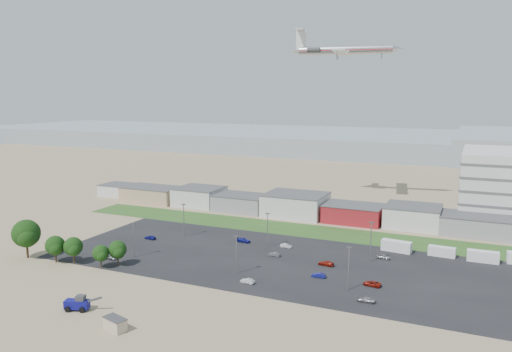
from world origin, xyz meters
The scene contains 33 objects.
ground centered at (0.00, 0.00, 0.00)m, with size 700.00×700.00×0.00m, color #947E5E.
parking_lot centered at (5.00, 20.00, 0.01)m, with size 120.00×50.00×0.01m, color black.
grass_strip centered at (0.00, 52.00, 0.01)m, with size 160.00×16.00×0.02m, color #2B511E.
hills_backdrop centered at (40.00, 315.00, 4.50)m, with size 700.00×200.00×9.00m, color gray, non-canonical shape.
building_row centered at (-17.00, 71.00, 4.00)m, with size 170.00×20.00×8.00m, color silver, non-canonical shape.
portable_shed centered at (-6.31, -30.67, 1.23)m, with size 4.90×2.54×2.47m, color #BEAD90, non-canonical shape.
telehandler centered at (-19.42, -26.80, 1.66)m, with size 7.95×2.65×3.31m, color #0D0D68, non-canonical shape.
box_trailer_a centered at (35.21, 41.09, 1.57)m, with size 8.36×2.61×3.13m, color silver, non-canonical shape.
box_trailer_b centered at (47.40, 41.77, 1.35)m, with size 7.21×2.25×2.70m, color silver, non-canonical shape.
box_trailer_c centered at (57.83, 41.23, 1.50)m, with size 7.98×2.49×2.99m, color silver, non-canonical shape.
tree_far_left centered at (-56.82, -6.06, 6.09)m, with size 8.11×8.11×12.17m, color black, non-canonical shape.
tree_left centered at (-46.69, -5.84, 4.15)m, with size 5.53×5.53×8.30m, color black, non-canonical shape.
tree_mid centered at (-41.91, -4.27, 4.02)m, with size 5.36×5.36×8.04m, color black, non-canonical shape.
tree_right centered at (-32.91, -4.00, 3.39)m, with size 4.52×4.52×6.79m, color black, non-canonical shape.
tree_near centered at (-30.02, -0.84, 3.77)m, with size 5.02×5.02×7.54m, color black, non-canonical shape.
lightpole_front_l centered at (-30.46, 6.49, 4.85)m, with size 1.14×0.48×9.70m, color slate, non-canonical shape.
lightpole_front_m centered at (1.24, 6.31, 4.85)m, with size 1.14×0.48×9.70m, color slate, non-canonical shape.
lightpole_front_r centered at (29.46, 7.06, 5.13)m, with size 1.21×0.50×10.26m, color slate, non-canonical shape.
lightpole_back_l centered at (-28.91, 29.82, 5.24)m, with size 1.23×0.51×10.47m, color slate, non-canonical shape.
lightpole_back_m centered at (-0.36, 30.26, 5.07)m, with size 1.19×0.50×10.14m, color slate, non-canonical shape.
lightpole_back_r centered at (30.13, 29.07, 5.48)m, with size 1.29×0.54×10.96m, color slate, non-canonical shape.
airliner centered at (3.84, 100.11, 62.32)m, with size 44.97×30.66×13.29m, color silver, non-canonical shape.
parked_car_0 centered at (34.02, 11.70, 0.59)m, with size 1.95×4.23×1.17m, color maroon.
parked_car_1 centered at (20.94, 11.98, 0.58)m, with size 1.23×3.53×1.16m, color navy.
parked_car_2 centered at (34.66, 1.82, 0.65)m, with size 1.53×3.79×1.29m, color #A5A5AA.
parked_car_5 centered at (-36.71, 22.53, 0.63)m, with size 1.50×3.73×1.27m, color navy.
parked_car_6 centered at (-8.78, 31.47, 0.64)m, with size 1.80×4.43×1.29m, color navy.
parked_car_7 centered at (4.85, 22.86, 0.54)m, with size 1.15×3.29×1.09m, color #595B5E.
parked_car_8 centered at (33.05, 32.79, 0.61)m, with size 1.44×3.57×1.22m, color #A5A5AA.
parked_car_10 centered at (-35.14, 2.15, 0.62)m, with size 1.74×4.27×1.24m, color #A5A5AA.
parked_car_11 centered at (4.98, 31.67, 0.57)m, with size 1.20×3.43×1.13m, color silver.
parked_car_12 centered at (20.13, 21.18, 0.62)m, with size 1.74×4.28×1.24m, color maroon.
parked_car_13 centered at (6.56, 1.39, 0.58)m, with size 1.22×3.51×1.16m, color silver.
Camera 1 is at (54.46, -101.17, 44.06)m, focal length 35.00 mm.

